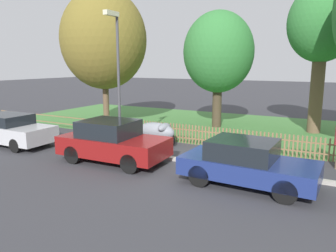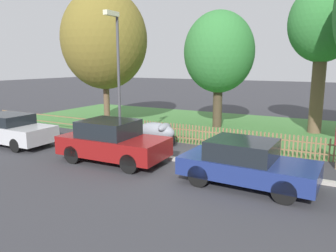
{
  "view_description": "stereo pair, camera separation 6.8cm",
  "coord_description": "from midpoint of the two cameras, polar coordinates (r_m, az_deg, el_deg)",
  "views": [
    {
      "loc": [
        4.44,
        -10.33,
        3.55
      ],
      "look_at": [
        -1.62,
        0.95,
        1.1
      ],
      "focal_mm": 35.0,
      "sensor_mm": 36.0,
      "label": 1
    },
    {
      "loc": [
        4.5,
        -10.29,
        3.55
      ],
      "look_at": [
        -1.62,
        0.95,
        1.1
      ],
      "focal_mm": 35.0,
      "sensor_mm": 36.0,
      "label": 2
    }
  ],
  "objects": [
    {
      "name": "tree_nearest_kerb",
      "position": [
        19.13,
        -10.9,
        14.51
      ],
      "size": [
        4.76,
        4.76,
        7.59
      ],
      "color": "brown",
      "rests_on": "ground"
    },
    {
      "name": "ground_plane",
      "position": [
        11.78,
        4.92,
        -6.74
      ],
      "size": [
        120.0,
        120.0,
        0.0
      ],
      "primitive_type": "plane",
      "color": "#38383D"
    },
    {
      "name": "grass_strip",
      "position": [
        18.75,
        14.25,
        -0.4
      ],
      "size": [
        29.14,
        9.67,
        0.01
      ],
      "primitive_type": "cube",
      "color": "#477F3D",
      "rests_on": "ground"
    },
    {
      "name": "kerb_stone",
      "position": [
        11.85,
        5.12,
        -6.33
      ],
      "size": [
        29.14,
        0.2,
        0.12
      ],
      "primitive_type": "cube",
      "color": "#B2ADA3",
      "rests_on": "ground"
    },
    {
      "name": "parked_car_black_saloon",
      "position": [
        12.08,
        -9.5,
        -2.63
      ],
      "size": [
        3.97,
        1.97,
        1.53
      ],
      "rotation": [
        0.0,
        0.0,
        0.03
      ],
      "color": "maroon",
      "rests_on": "ground"
    },
    {
      "name": "tree_behind_motorcycle",
      "position": [
        18.53,
        8.98,
        12.51
      ],
      "size": [
        3.84,
        3.84,
        6.38
      ],
      "color": "#473828",
      "rests_on": "ground"
    },
    {
      "name": "tree_mid_park",
      "position": [
        18.46,
        25.49,
        15.5
      ],
      "size": [
        3.35,
        3.35,
        7.45
      ],
      "color": "brown",
      "rests_on": "ground"
    },
    {
      "name": "street_lamp",
      "position": [
        13.49,
        -8.77,
        10.47
      ],
      "size": [
        0.2,
        0.79,
        5.53
      ],
      "color": "#47474C",
      "rests_on": "ground"
    },
    {
      "name": "park_fence",
      "position": [
        14.13,
        9.41,
        -2.05
      ],
      "size": [
        29.14,
        0.05,
        0.87
      ],
      "color": "olive",
      "rests_on": "ground"
    },
    {
      "name": "parked_car_silver_hatchback",
      "position": [
        16.01,
        -25.67,
        -0.53
      ],
      "size": [
        4.12,
        1.73,
        1.36
      ],
      "rotation": [
        0.0,
        0.0,
        0.01
      ],
      "color": "#BCBCC1",
      "rests_on": "ground"
    },
    {
      "name": "covered_motorcycle",
      "position": [
        14.42,
        -1.82,
        -0.93
      ],
      "size": [
        1.89,
        0.92,
        1.0
      ],
      "rotation": [
        0.0,
        0.0,
        0.02
      ],
      "color": "black",
      "rests_on": "ground"
    },
    {
      "name": "parked_car_navy_estate",
      "position": [
        9.9,
        13.62,
        -6.24
      ],
      "size": [
        3.94,
        1.88,
        1.36
      ],
      "rotation": [
        0.0,
        0.0,
        -0.03
      ],
      "color": "navy",
      "rests_on": "ground"
    }
  ]
}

